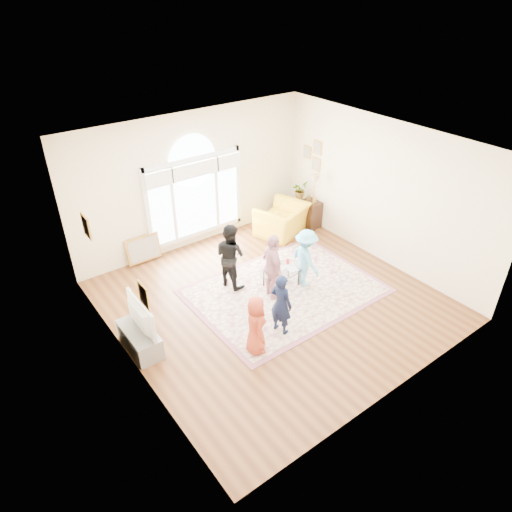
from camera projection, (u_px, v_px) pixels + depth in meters
ground at (273, 300)px, 9.31m from camera, size 6.00×6.00×0.00m
room_shell at (197, 185)px, 10.41m from camera, size 6.00×6.00×6.00m
area_rug at (285, 291)px, 9.57m from camera, size 3.60×2.60×0.02m
rug_border at (285, 291)px, 9.57m from camera, size 3.80×2.80×0.01m
tv_console at (140, 339)px, 8.01m from camera, size 0.45×1.00×0.42m
television at (136, 317)px, 7.75m from camera, size 0.17×1.01×0.58m
coffee_table at (281, 270)px, 9.52m from camera, size 1.05×0.71×0.54m
armchair at (282, 220)px, 11.48m from camera, size 1.48×1.39×0.78m
side_cabinet at (310, 214)px, 11.85m from camera, size 0.40×0.50×0.70m
floor_lamp at (315, 184)px, 11.17m from camera, size 0.31×0.31×1.51m
plant_pedestal at (299, 210)px, 12.06m from camera, size 0.20×0.20×0.70m
potted_plant at (300, 190)px, 11.76m from camera, size 0.49×0.46×0.44m
leaning_picture at (145, 262)px, 10.54m from camera, size 0.80×0.14×0.62m
child_red at (256, 325)px, 7.77m from camera, size 0.53×0.64×1.12m
child_navy at (281, 304)px, 8.18m from camera, size 0.40×0.51×1.22m
child_black at (230, 255)px, 9.39m from camera, size 0.69×0.80×1.42m
child_pink at (273, 267)px, 9.01m from camera, size 0.55×0.90×1.42m
child_blue at (306, 258)px, 9.44m from camera, size 0.57×0.88×1.28m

